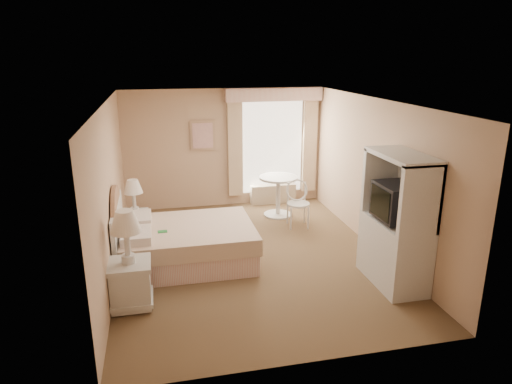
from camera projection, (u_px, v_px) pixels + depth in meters
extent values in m
cube|color=brown|center=(251.00, 256.00, 7.46)|extent=(4.20, 5.50, 0.01)
cube|color=silver|center=(251.00, 102.00, 6.73)|extent=(4.20, 5.50, 0.01)
cube|color=#D0AA8A|center=(224.00, 148.00, 9.66)|extent=(4.20, 0.01, 2.50)
cube|color=#D0AA8A|center=(308.00, 257.00, 4.53)|extent=(4.20, 0.01, 2.50)
cube|color=#D0AA8A|center=(110.00, 191.00, 6.66)|extent=(0.01, 5.50, 2.50)
cube|color=#D0AA8A|center=(375.00, 175.00, 7.53)|extent=(0.01, 5.50, 2.50)
cube|color=white|center=(272.00, 147.00, 9.85)|extent=(1.30, 0.02, 2.00)
cube|color=beige|center=(235.00, 149.00, 9.63)|extent=(0.30, 0.08, 2.05)
cube|color=beige|center=(310.00, 145.00, 9.98)|extent=(0.30, 0.08, 2.05)
cube|color=#D9958D|center=(274.00, 94.00, 9.44)|extent=(2.05, 0.20, 0.28)
cube|color=beige|center=(273.00, 194.00, 10.07)|extent=(1.00, 0.22, 0.42)
cube|color=tan|center=(203.00, 135.00, 9.45)|extent=(0.52, 0.03, 0.62)
cube|color=beige|center=(203.00, 136.00, 9.43)|extent=(0.42, 0.02, 0.52)
cube|color=#D9958D|center=(189.00, 252.00, 7.22)|extent=(1.97, 1.50, 0.34)
cube|color=beige|center=(188.00, 234.00, 7.14)|extent=(2.03, 1.56, 0.26)
cube|color=beige|center=(136.00, 236.00, 6.59)|extent=(0.42, 0.58, 0.13)
cube|color=beige|center=(138.00, 219.00, 7.25)|extent=(0.42, 0.58, 0.13)
cube|color=#227F36|center=(163.00, 231.00, 6.88)|extent=(0.14, 0.10, 0.01)
cube|color=silver|center=(119.00, 237.00, 6.90)|extent=(0.06, 1.59, 1.03)
cylinder|color=#A07155|center=(118.00, 231.00, 6.88)|extent=(0.05, 1.41, 1.41)
cube|color=silver|center=(131.00, 286.00, 5.91)|extent=(0.50, 0.50, 0.54)
cube|color=silver|center=(129.00, 265.00, 5.82)|extent=(0.54, 0.54, 0.06)
cube|color=silver|center=(132.00, 299.00, 5.96)|extent=(0.54, 0.54, 0.05)
cylinder|color=silver|center=(128.00, 259.00, 5.80)|extent=(0.17, 0.17, 0.11)
cylinder|color=silver|center=(127.00, 243.00, 5.73)|extent=(0.08, 0.08, 0.43)
cone|color=white|center=(125.00, 221.00, 5.65)|extent=(0.39, 0.39, 0.28)
cube|color=silver|center=(136.00, 227.00, 8.04)|extent=(0.42, 0.42, 0.45)
cube|color=silver|center=(135.00, 214.00, 7.97)|extent=(0.45, 0.45, 0.05)
cube|color=silver|center=(137.00, 235.00, 8.09)|extent=(0.45, 0.45, 0.05)
cylinder|color=silver|center=(135.00, 210.00, 7.95)|extent=(0.14, 0.14, 0.09)
cylinder|color=silver|center=(134.00, 200.00, 7.90)|extent=(0.06, 0.06, 0.36)
cone|color=white|center=(133.00, 186.00, 7.83)|extent=(0.33, 0.33, 0.23)
cylinder|color=silver|center=(278.00, 214.00, 9.35)|extent=(0.58, 0.58, 0.03)
cylinder|color=silver|center=(278.00, 196.00, 9.23)|extent=(0.09, 0.09, 0.78)
cylinder|color=silver|center=(278.00, 178.00, 9.12)|extent=(0.78, 0.78, 0.04)
cylinder|color=silver|center=(291.00, 219.00, 8.52)|extent=(0.03, 0.03, 0.44)
cylinder|color=silver|center=(308.00, 218.00, 8.56)|extent=(0.03, 0.03, 0.44)
cylinder|color=silver|center=(288.00, 213.00, 8.83)|extent=(0.03, 0.03, 0.44)
cylinder|color=silver|center=(304.00, 212.00, 8.87)|extent=(0.03, 0.03, 0.44)
cylinder|color=silver|center=(298.00, 204.00, 8.63)|extent=(0.47, 0.47, 0.04)
torus|color=silver|center=(297.00, 190.00, 8.69)|extent=(0.43, 0.14, 0.42)
cylinder|color=silver|center=(288.00, 192.00, 8.71)|extent=(0.03, 0.03, 0.39)
cylinder|color=silver|center=(305.00, 192.00, 8.75)|extent=(0.03, 0.03, 0.39)
cube|color=silver|center=(393.00, 252.00, 6.50)|extent=(0.57, 1.14, 0.94)
cube|color=silver|center=(421.00, 201.00, 5.73)|extent=(0.57, 0.08, 0.94)
cube|color=silver|center=(381.00, 179.00, 6.72)|extent=(0.57, 0.08, 0.94)
cube|color=silver|center=(403.00, 156.00, 6.09)|extent=(0.57, 1.14, 0.06)
cube|color=silver|center=(417.00, 188.00, 6.28)|extent=(0.04, 1.14, 0.94)
cube|color=black|center=(397.00, 202.00, 6.27)|extent=(0.50, 0.62, 0.50)
cube|color=black|center=(380.00, 203.00, 6.22)|extent=(0.02, 0.52, 0.42)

